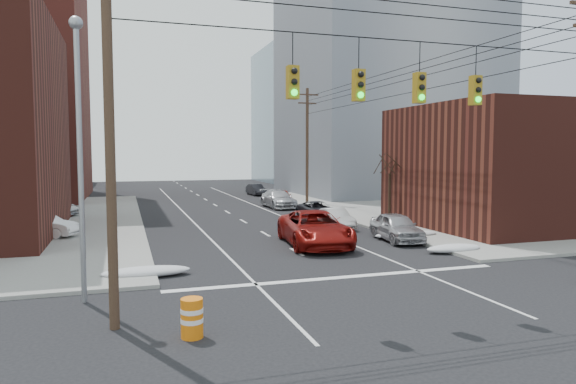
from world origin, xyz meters
TOP-DOWN VIEW (x-y plane):
  - ground at (0.00, 0.00)m, footprint 160.00×160.00m
  - sidewalk_ne at (27.00, 27.00)m, footprint 40.00×40.00m
  - building_office at (22.00, 44.00)m, footprint 22.00×20.00m
  - building_glass at (24.00, 70.00)m, footprint 20.00×18.00m
  - building_storefront at (18.00, 16.00)m, footprint 16.00×12.00m
  - utility_pole_left at (-8.50, 3.00)m, footprint 2.20×0.28m
  - utility_pole_far at (8.50, 34.00)m, footprint 2.20×0.28m
  - traffic_signals at (0.10, 2.97)m, footprint 17.00×0.42m
  - street_light at (-9.50, 6.00)m, footprint 0.44×0.44m
  - bare_tree at (9.59, 20.00)m, footprint 2.09×2.20m
  - snow_nw at (-7.40, 9.00)m, footprint 3.50×1.08m
  - snow_ne at (7.40, 9.50)m, footprint 3.00×1.08m
  - snow_east_far at (7.40, 14.00)m, footprint 4.00×1.08m
  - red_pickup at (1.50, 13.42)m, footprint 3.76×6.92m
  - parked_car_a at (6.40, 13.39)m, footprint 2.35×4.78m
  - parked_car_b at (5.05, 18.93)m, footprint 1.38×3.89m
  - parked_car_c at (5.78, 24.16)m, footprint 2.20×4.54m
  - parked_car_d at (5.02, 31.99)m, footprint 2.39×5.48m
  - parked_car_e at (6.40, 35.42)m, footprint 2.01×4.20m
  - parked_car_f at (6.40, 45.62)m, footprint 1.65×4.03m
  - lot_car_a at (-12.60, 19.97)m, footprint 4.11×2.87m
  - lot_car_b at (-13.66, 30.40)m, footprint 4.96×3.45m
  - construction_barrel at (-6.50, 1.63)m, footprint 0.75×0.75m

SIDE VIEW (x-z plane):
  - ground at x=0.00m, z-range 0.00..0.00m
  - sidewalk_ne at x=27.00m, z-range 0.00..0.15m
  - snow_nw at x=-7.40m, z-range 0.00..0.42m
  - snow_ne at x=7.40m, z-range 0.00..0.42m
  - snow_east_far at x=7.40m, z-range 0.00..0.42m
  - construction_barrel at x=-6.50m, z-range 0.02..1.09m
  - parked_car_c at x=5.78m, z-range 0.00..1.24m
  - parked_car_b at x=5.05m, z-range 0.00..1.28m
  - parked_car_f at x=6.40m, z-range 0.00..1.30m
  - parked_car_e at x=6.40m, z-range 0.00..1.38m
  - lot_car_b at x=-13.66m, z-range 0.15..1.41m
  - parked_car_d at x=5.02m, z-range 0.00..1.57m
  - parked_car_a at x=6.40m, z-range 0.00..1.57m
  - lot_car_a at x=-12.60m, z-range 0.15..1.44m
  - red_pickup at x=1.50m, z-range 0.00..1.84m
  - bare_tree at x=9.59m, z-range -0.15..4.79m
  - building_storefront at x=18.00m, z-range 0.00..8.00m
  - street_light at x=-9.50m, z-range 0.88..10.20m
  - utility_pole_left at x=-8.50m, z-range 0.28..11.28m
  - utility_pole_far at x=8.50m, z-range 0.28..11.28m
  - traffic_signals at x=0.10m, z-range 6.16..8.18m
  - building_glass at x=24.00m, z-range 0.00..22.00m
  - building_office at x=22.00m, z-range 0.00..25.00m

